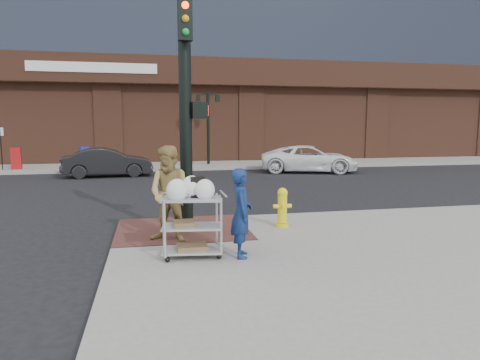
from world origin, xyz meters
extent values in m
plane|color=black|center=(0.00, 0.00, 0.00)|extent=(220.00, 220.00, 0.00)
cube|color=gray|center=(12.50, 32.00, 0.07)|extent=(65.00, 36.00, 0.15)
cube|color=#563028|center=(-0.60, 0.90, 0.16)|extent=(2.80, 2.40, 0.01)
cylinder|color=black|center=(2.00, 16.00, 2.15)|extent=(0.16, 0.16, 4.00)
cube|color=black|center=(2.00, 16.00, 4.05)|extent=(1.20, 0.06, 0.06)
cube|color=black|center=(1.45, 16.00, 3.85)|extent=(0.22, 0.22, 0.35)
cube|color=black|center=(2.55, 16.00, 3.85)|extent=(0.22, 0.22, 0.35)
cylinder|color=black|center=(-8.50, 15.00, 1.25)|extent=(0.05, 0.05, 2.20)
cylinder|color=black|center=(-0.50, 0.80, 2.65)|extent=(0.26, 0.26, 5.00)
cube|color=black|center=(-0.20, 0.80, 2.70)|extent=(0.32, 0.28, 0.34)
cube|color=#FF260C|center=(-0.04, 0.80, 2.70)|extent=(0.02, 0.18, 0.22)
cube|color=black|center=(-0.50, 0.52, 4.45)|extent=(0.28, 0.18, 0.80)
imported|color=navy|center=(0.26, -1.25, 0.92)|extent=(0.45, 0.61, 1.53)
imported|color=#A68C4E|center=(-0.87, 0.00, 1.08)|extent=(1.11, 1.01, 1.86)
imported|color=black|center=(-3.19, 12.28, 0.66)|extent=(4.14, 1.76, 1.33)
imported|color=white|center=(6.63, 12.11, 0.67)|extent=(5.30, 3.57, 1.35)
cube|color=#97989C|center=(-0.58, -1.10, 1.16)|extent=(1.06, 0.68, 0.03)
cube|color=#97989C|center=(-0.58, -1.10, 0.68)|extent=(1.06, 0.68, 0.03)
cube|color=#97989C|center=(-0.58, -1.10, 0.27)|extent=(1.06, 0.68, 0.03)
cube|color=black|center=(-0.46, -1.04, 1.34)|extent=(0.24, 0.16, 0.36)
cube|color=brown|center=(-0.71, -1.10, 0.74)|extent=(0.33, 0.38, 0.09)
cube|color=brown|center=(-0.58, -1.10, 0.33)|extent=(0.51, 0.40, 0.08)
cylinder|color=yellow|center=(1.60, 0.68, 0.19)|extent=(0.29, 0.29, 0.08)
cylinder|color=yellow|center=(1.60, 0.68, 0.56)|extent=(0.21, 0.21, 0.64)
sphere|color=yellow|center=(1.60, 0.68, 0.91)|extent=(0.23, 0.23, 0.23)
cylinder|color=yellow|center=(1.60, 0.68, 0.61)|extent=(0.41, 0.09, 0.09)
cube|color=#9F1213|center=(-7.87, 15.09, 0.70)|extent=(0.52, 0.49, 1.10)
cube|color=#1922A6|center=(-4.69, 15.70, 0.68)|extent=(0.57, 0.54, 1.07)
camera|label=1|loc=(-1.23, -8.24, 2.42)|focal=32.00mm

